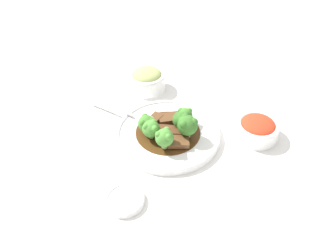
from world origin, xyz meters
The scene contains 16 objects.
ground_plane centered at (0.00, 0.00, 0.00)m, with size 4.00×4.00×0.00m, color white.
main_plate centered at (0.00, 0.00, 0.01)m, with size 0.25×0.25×0.02m.
beef_strip_0 centered at (0.00, -0.05, 0.02)m, with size 0.06×0.05×0.01m.
beef_strip_1 centered at (-0.02, 0.04, 0.02)m, with size 0.06×0.05×0.01m.
beef_strip_2 centered at (-0.01, -0.01, 0.03)m, with size 0.08×0.07×0.01m.
beef_strip_3 centered at (0.03, 0.03, 0.02)m, with size 0.07×0.05×0.01m.
broccoli_floret_0 centered at (0.03, -0.01, 0.05)m, with size 0.04×0.04×0.05m.
broccoli_floret_1 centered at (-0.04, 0.00, 0.05)m, with size 0.04×0.04×0.05m.
broccoli_floret_2 centered at (-0.05, 0.02, 0.04)m, with size 0.04×0.04×0.04m.
broccoli_floret_3 centered at (0.05, 0.01, 0.04)m, with size 0.04×0.04×0.04m.
broccoli_floret_4 centered at (-0.03, -0.05, 0.05)m, with size 0.04×0.04×0.05m.
broccoli_floret_5 centered at (0.03, -0.04, 0.05)m, with size 0.05×0.05×0.06m.
serving_spoon centered at (-0.04, 0.07, 0.03)m, with size 0.13×0.20×0.01m.
side_bowl_kimchi centered at (0.19, -0.10, 0.03)m, with size 0.10×0.10×0.05m.
side_bowl_appetizer centered at (0.04, 0.21, 0.03)m, with size 0.10×0.10×0.06m.
sauce_dish centered at (-0.17, -0.13, 0.01)m, with size 0.08×0.08×0.01m.
Camera 1 is at (-0.27, -0.51, 0.55)m, focal length 35.00 mm.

